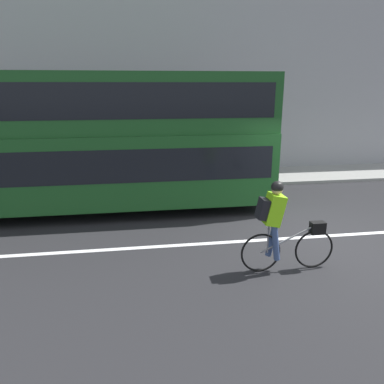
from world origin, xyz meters
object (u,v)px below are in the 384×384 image
object	(u,v)px
cyclist_on_bike	(280,224)
trash_bin	(97,169)
street_sign_post	(53,144)
bus	(73,136)

from	to	relation	value
cyclist_on_bike	trash_bin	distance (m)	7.74
cyclist_on_bike	street_sign_post	distance (m)	8.47
bus	trash_bin	distance (m)	3.08
bus	street_sign_post	bearing A→B (deg)	111.69
bus	street_sign_post	world-z (taller)	bus
bus	trash_bin	bearing A→B (deg)	84.81
bus	street_sign_post	distance (m)	2.96
street_sign_post	bus	bearing A→B (deg)	-68.31
trash_bin	bus	bearing A→B (deg)	-95.19
cyclist_on_bike	street_sign_post	bearing A→B (deg)	127.04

